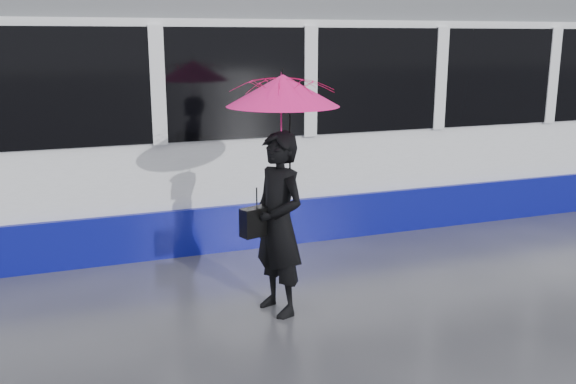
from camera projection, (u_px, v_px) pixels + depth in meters
name	position (u px, v px, depth m)	size (l,w,h in m)	color
ground	(278.00, 281.00, 7.50)	(90.00, 90.00, 0.00)	#2F2E34
rails	(223.00, 224.00, 9.77)	(34.00, 1.51, 0.02)	#3F3D38
tram	(32.00, 125.00, 8.52)	(26.00, 2.56, 3.35)	white
woman	(278.00, 224.00, 6.46)	(0.69, 0.45, 1.88)	black
umbrella	(283.00, 113.00, 6.22)	(1.38, 1.38, 1.27)	#FC1577
handbag	(257.00, 221.00, 6.40)	(0.36, 0.24, 0.47)	black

